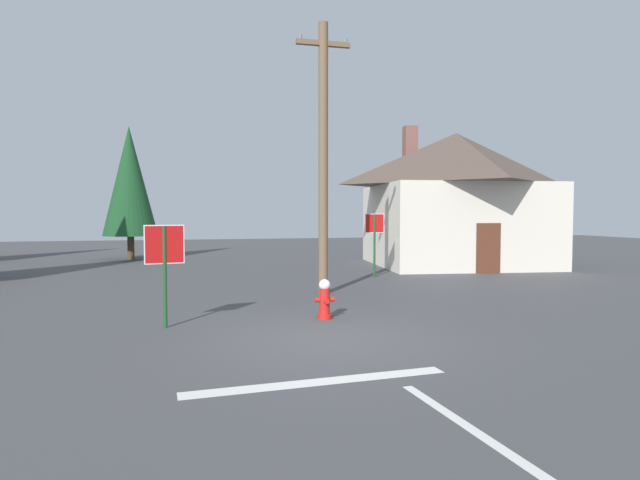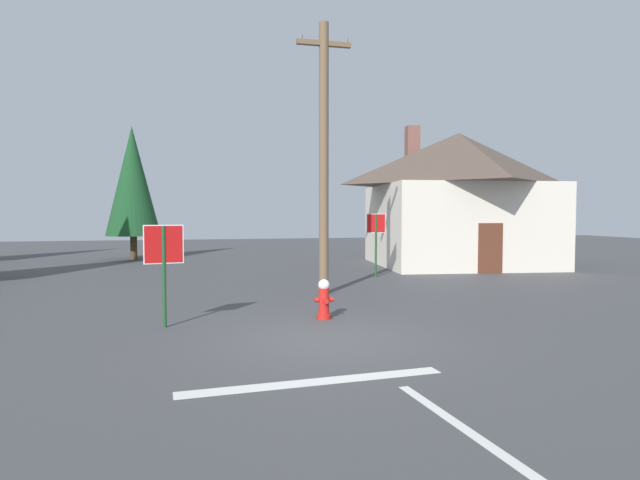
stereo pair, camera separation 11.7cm
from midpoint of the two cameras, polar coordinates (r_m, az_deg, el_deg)
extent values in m
cube|color=#424244|center=(10.00, 1.04, -11.05)|extent=(80.00, 80.00, 0.10)
cube|color=silver|center=(7.53, -0.11, -15.33)|extent=(3.84, 0.54, 0.01)
cube|color=silver|center=(5.96, 18.45, -20.51)|extent=(0.43, 3.72, 0.01)
cylinder|color=#1E4C28|center=(11.21, -16.48, -3.91)|extent=(0.08, 0.08, 2.11)
cube|color=white|center=(11.15, -16.53, -0.46)|extent=(0.80, 0.16, 0.81)
cube|color=red|center=(11.15, -16.53, -0.46)|extent=(0.76, 0.16, 0.76)
cylinder|color=red|center=(11.78, 0.72, -8.40)|extent=(0.32, 0.32, 0.11)
cylinder|color=red|center=(11.72, 0.72, -6.73)|extent=(0.24, 0.24, 0.59)
sphere|color=white|center=(11.66, 0.72, -4.96)|extent=(0.26, 0.26, 0.26)
cylinder|color=red|center=(11.67, -0.10, -6.62)|extent=(0.11, 0.10, 0.10)
cylinder|color=red|center=(11.75, 1.54, -6.56)|extent=(0.11, 0.10, 0.10)
cylinder|color=red|center=(11.55, 0.93, -6.73)|extent=(0.12, 0.11, 0.12)
cylinder|color=brown|center=(15.27, 0.64, 8.80)|extent=(0.28, 0.28, 7.87)
cube|color=brown|center=(15.96, 0.65, 20.79)|extent=(1.60, 0.14, 0.14)
cylinder|color=slate|center=(15.86, -1.88, 21.41)|extent=(0.10, 0.10, 0.12)
cylinder|color=slate|center=(16.17, 3.12, 21.04)|extent=(0.10, 0.10, 0.12)
cylinder|color=#1E4C28|center=(19.39, 6.34, -0.64)|extent=(0.08, 0.08, 2.35)
cube|color=white|center=(19.36, 6.35, 1.84)|extent=(0.70, 0.13, 0.71)
cube|color=red|center=(19.36, 6.35, 1.84)|extent=(0.67, 0.13, 0.67)
cube|color=silver|center=(24.76, 15.01, 1.57)|extent=(7.98, 7.67, 3.68)
pyramid|color=brown|center=(24.88, 15.10, 8.57)|extent=(8.62, 8.28, 2.39)
cube|color=brown|center=(25.51, 10.24, 9.83)|extent=(0.67, 0.67, 2.15)
cube|color=#592D1E|center=(21.62, 18.37, -0.87)|extent=(1.00, 0.18, 2.00)
cylinder|color=#4C3823|center=(28.67, -19.69, -0.77)|extent=(0.34, 0.34, 1.24)
cone|color=#194723|center=(28.67, -19.81, 6.11)|extent=(2.75, 2.75, 5.65)
camera|label=1|loc=(0.06, -89.75, 0.01)|focal=29.10mm
camera|label=2|loc=(0.06, 90.25, -0.01)|focal=29.10mm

